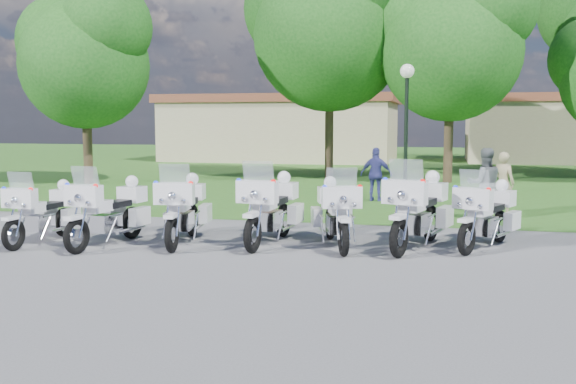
% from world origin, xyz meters
% --- Properties ---
extents(ground, '(100.00, 100.00, 0.00)m').
position_xyz_m(ground, '(0.00, 0.00, 0.00)').
color(ground, slate).
rests_on(ground, ground).
extents(grass_lawn, '(100.00, 48.00, 0.01)m').
position_xyz_m(grass_lawn, '(0.00, 27.00, 0.00)').
color(grass_lawn, '#37621F').
rests_on(grass_lawn, ground).
extents(motorcycle_0, '(0.76, 2.23, 1.50)m').
position_xyz_m(motorcycle_0, '(-3.87, -0.70, 0.63)').
color(motorcycle_0, black).
rests_on(motorcycle_0, ground).
extents(motorcycle_1, '(1.00, 2.42, 1.63)m').
position_xyz_m(motorcycle_1, '(-2.42, -0.62, 0.68)').
color(motorcycle_1, black).
rests_on(motorcycle_1, ground).
extents(motorcycle_2, '(1.06, 2.47, 1.67)m').
position_xyz_m(motorcycle_2, '(-1.06, -0.07, 0.70)').
color(motorcycle_2, black).
rests_on(motorcycle_2, ground).
extents(motorcycle_3, '(0.95, 2.56, 1.72)m').
position_xyz_m(motorcycle_3, '(0.68, 0.29, 0.72)').
color(motorcycle_3, black).
rests_on(motorcycle_3, ground).
extents(motorcycle_4, '(1.26, 2.33, 1.62)m').
position_xyz_m(motorcycle_4, '(1.99, 0.30, 0.68)').
color(motorcycle_4, black).
rests_on(motorcycle_4, ground).
extents(motorcycle_5, '(1.34, 2.59, 1.78)m').
position_xyz_m(motorcycle_5, '(3.60, 0.51, 0.75)').
color(motorcycle_5, black).
rests_on(motorcycle_5, ground).
extents(motorcycle_6, '(1.38, 2.18, 1.58)m').
position_xyz_m(motorcycle_6, '(4.90, 0.81, 0.66)').
color(motorcycle_6, black).
rests_on(motorcycle_6, ground).
extents(lamp_post, '(0.44, 0.44, 4.24)m').
position_xyz_m(lamp_post, '(2.89, 8.32, 3.19)').
color(lamp_post, black).
rests_on(lamp_post, ground).
extents(tree_0, '(5.82, 4.96, 7.76)m').
position_xyz_m(tree_0, '(-9.64, 10.65, 5.13)').
color(tree_0, '#38281C').
rests_on(tree_0, ground).
extents(tree_1, '(7.70, 6.57, 10.26)m').
position_xyz_m(tree_1, '(-0.87, 15.58, 6.79)').
color(tree_1, '#38281C').
rests_on(tree_1, ground).
extents(tree_2, '(6.56, 5.60, 8.75)m').
position_xyz_m(tree_2, '(4.18, 14.59, 5.79)').
color(tree_2, '#38281C').
rests_on(tree_2, ground).
extents(building_west, '(14.56, 8.32, 4.10)m').
position_xyz_m(building_west, '(-6.00, 28.00, 2.07)').
color(building_west, tan).
rests_on(building_west, ground).
extents(building_east, '(11.44, 7.28, 4.10)m').
position_xyz_m(building_east, '(11.00, 30.00, 2.07)').
color(building_east, tan).
rests_on(building_east, ground).
extents(bystander_a, '(0.72, 0.64, 1.66)m').
position_xyz_m(bystander_a, '(5.60, 5.67, 0.83)').
color(bystander_a, tan).
rests_on(bystander_a, ground).
extents(bystander_b, '(0.98, 0.83, 1.79)m').
position_xyz_m(bystander_b, '(5.06, 4.60, 0.90)').
color(bystander_b, slate).
rests_on(bystander_b, ground).
extents(bystander_c, '(1.00, 0.48, 1.66)m').
position_xyz_m(bystander_c, '(2.04, 7.71, 0.83)').
color(bystander_c, '#393B89').
rests_on(bystander_c, ground).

